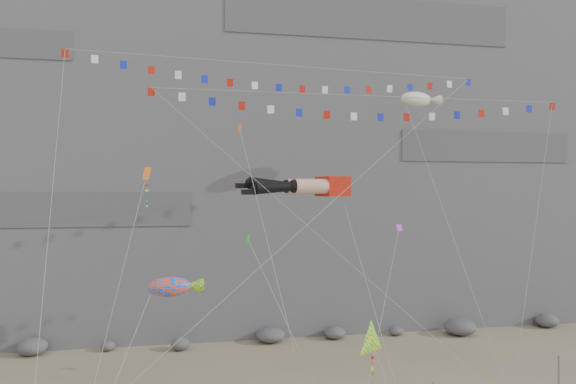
{
  "coord_description": "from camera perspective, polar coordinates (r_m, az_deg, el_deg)",
  "views": [
    {
      "loc": [
        -8.48,
        -32.66,
        13.56
      ],
      "look_at": [
        -0.02,
        9.0,
        13.51
      ],
      "focal_mm": 35.0,
      "sensor_mm": 36.0,
      "label": 1
    }
  ],
  "objects": [
    {
      "name": "small_kite_a",
      "position": [
        39.5,
        -4.83,
        5.99
      ],
      "size": [
        3.42,
        12.59,
        21.73
      ],
      "color": "#E84E13",
      "rests_on": "ground"
    },
    {
      "name": "flag_banner_lower",
      "position": [
        40.0,
        8.07,
        9.63
      ],
      "size": [
        29.3,
        5.57,
        22.71
      ],
      "color": "#B4190B",
      "rests_on": "ground"
    },
    {
      "name": "delta_kite",
      "position": [
        31.7,
        8.6,
        -14.83
      ],
      "size": [
        2.14,
        5.95,
        7.55
      ],
      "color": "yellow",
      "rests_on": "ground"
    },
    {
      "name": "cliff",
      "position": [
        66.21,
        -4.0,
        10.01
      ],
      "size": [
        80.0,
        28.0,
        50.0
      ],
      "primitive_type": "cube",
      "color": "slate",
      "rests_on": "ground"
    },
    {
      "name": "talus_boulders",
      "position": [
        52.02,
        -1.78,
        -14.37
      ],
      "size": [
        60.0,
        3.0,
        1.2
      ],
      "primitive_type": null,
      "color": "#595A5E",
      "rests_on": "ground"
    },
    {
      "name": "small_kite_c",
      "position": [
        35.75,
        -3.94,
        -5.11
      ],
      "size": [
        4.58,
        9.8,
        14.51
      ],
      "color": "green",
      "rests_on": "ground"
    },
    {
      "name": "blimp_windsock",
      "position": [
        50.32,
        12.91,
        9.12
      ],
      "size": [
        4.35,
        16.18,
        26.17
      ],
      "color": "beige",
      "rests_on": "ground"
    },
    {
      "name": "fish_windsock",
      "position": [
        35.31,
        -11.96,
        -9.42
      ],
      "size": [
        6.21,
        7.29,
        10.95
      ],
      "color": "#FD450C",
      "rests_on": "ground"
    },
    {
      "name": "harlequin_kite",
      "position": [
        35.29,
        -14.18,
        1.72
      ],
      "size": [
        4.12,
        6.44,
        15.97
      ],
      "color": "red",
      "rests_on": "ground"
    },
    {
      "name": "legs_kite",
      "position": [
        40.46,
        1.72,
        0.57
      ],
      "size": [
        8.35,
        15.86,
        20.01
      ],
      "rotation": [
        0.0,
        0.0,
        0.18
      ],
      "color": "#B4190B",
      "rests_on": "ground"
    },
    {
      "name": "flag_banner_upper",
      "position": [
        42.49,
        0.24,
        12.67
      ],
      "size": [
        30.87,
        14.33,
        30.09
      ],
      "color": "#B4190B",
      "rests_on": "ground"
    },
    {
      "name": "small_kite_b",
      "position": [
        39.72,
        11.16,
        -3.92
      ],
      "size": [
        6.84,
        9.75,
        15.61
      ],
      "color": "purple",
      "rests_on": "ground"
    }
  ]
}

